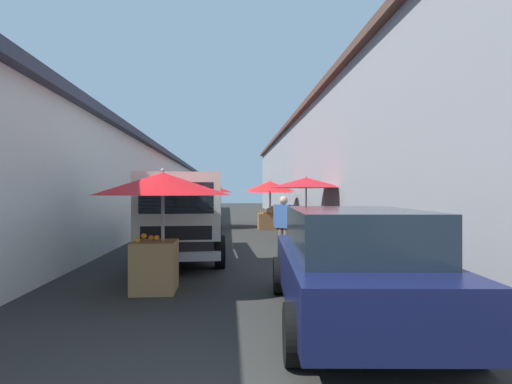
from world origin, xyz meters
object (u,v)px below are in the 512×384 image
at_px(fruit_stall_far_right, 205,192).
at_px(vendor_by_crates, 284,223).
at_px(delivery_truck, 182,219).
at_px(fruit_stall_near_left, 306,189).
at_px(fruit_stall_mid_lane, 269,192).
at_px(fruit_stall_near_right, 161,198).
at_px(fruit_stall_far_left, 271,193).
at_px(hatchback_car, 352,264).

bearing_deg(fruit_stall_far_right, vendor_by_crates, -164.17).
bearing_deg(delivery_truck, fruit_stall_near_left, -39.83).
xyz_separation_m(delivery_truck, vendor_by_crates, (0.44, -2.47, -0.14)).
bearing_deg(fruit_stall_mid_lane, fruit_stall_near_right, 164.47).
height_order(fruit_stall_far_right, fruit_stall_near_left, fruit_stall_near_left).
bearing_deg(fruit_stall_near_right, fruit_stall_mid_lane, -15.53).
bearing_deg(fruit_stall_mid_lane, fruit_stall_far_left, -7.80).
bearing_deg(fruit_stall_far_right, fruit_stall_near_right, 179.82).
relative_size(fruit_stall_near_left, vendor_by_crates, 1.73).
bearing_deg(vendor_by_crates, fruit_stall_near_left, -18.42).
bearing_deg(fruit_stall_mid_lane, fruit_stall_far_right, 71.07).
relative_size(fruit_stall_near_right, fruit_stall_mid_lane, 1.02).
bearing_deg(fruit_stall_far_right, fruit_stall_near_left, -139.52).
distance_m(fruit_stall_near_right, hatchback_car, 3.37).
height_order(delivery_truck, vendor_by_crates, delivery_truck).
xyz_separation_m(fruit_stall_near_right, delivery_truck, (2.51, -0.05, -0.53)).
distance_m(delivery_truck, vendor_by_crates, 2.51).
relative_size(fruit_stall_far_right, delivery_truck, 0.52).
height_order(fruit_stall_mid_lane, delivery_truck, fruit_stall_mid_lane).
xyz_separation_m(fruit_stall_far_left, delivery_truck, (-11.60, 3.39, -0.57)).
relative_size(fruit_stall_mid_lane, delivery_truck, 0.46).
relative_size(fruit_stall_near_left, fruit_stall_mid_lane, 1.19).
xyz_separation_m(fruit_stall_near_left, fruit_stall_mid_lane, (3.54, 0.95, -0.12)).
distance_m(fruit_stall_near_left, fruit_stall_far_left, 6.97).
xyz_separation_m(fruit_stall_mid_lane, delivery_truck, (-8.18, 2.92, -0.63)).
bearing_deg(fruit_stall_near_left, hatchback_car, 172.43).
height_order(fruit_stall_far_left, delivery_truck, fruit_stall_far_left).
bearing_deg(fruit_stall_far_left, fruit_stall_near_right, 166.30).
bearing_deg(fruit_stall_far_left, fruit_stall_near_left, -176.06).
bearing_deg(hatchback_car, fruit_stall_far_right, 11.30).
distance_m(fruit_stall_mid_lane, delivery_truck, 8.71).
height_order(fruit_stall_near_right, hatchback_car, fruit_stall_near_right).
bearing_deg(fruit_stall_far_right, delivery_truck, -179.94).
bearing_deg(fruit_stall_near_right, delivery_truck, -1.06).
height_order(fruit_stall_mid_lane, hatchback_car, fruit_stall_mid_lane).
relative_size(delivery_truck, vendor_by_crates, 3.18).
height_order(fruit_stall_near_right, fruit_stall_mid_lane, fruit_stall_mid_lane).
distance_m(fruit_stall_far_left, delivery_truck, 12.10).
bearing_deg(fruit_stall_far_left, vendor_by_crates, 175.29).
bearing_deg(fruit_stall_near_left, fruit_stall_mid_lane, 14.97).
height_order(fruit_stall_near_right, delivery_truck, delivery_truck).
bearing_deg(hatchback_car, fruit_stall_near_left, -7.57).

